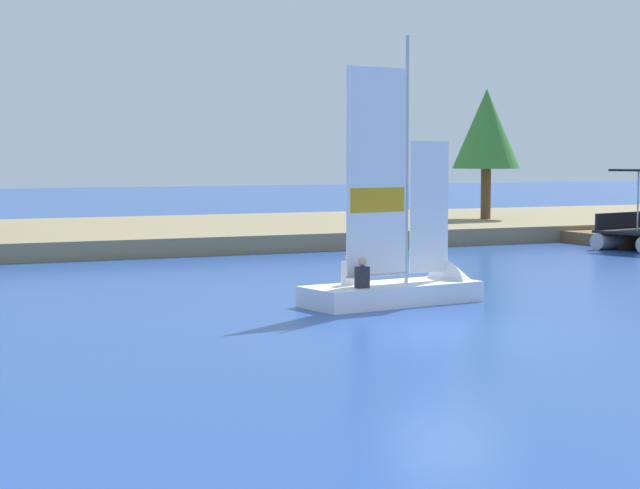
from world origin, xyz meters
The scene contains 5 objects.
ground_plane centered at (0.00, 0.00, 0.00)m, with size 200.00×200.00×0.00m, color #234793.
shore_bank centered at (0.00, 24.74, 0.32)m, with size 80.00×14.07×0.64m, color #897A56.
shoreline_tree_right centered at (16.23, 23.30, 4.52)m, with size 2.94×2.94×5.65m.
wooden_dock centered at (16.99, 16.16, 0.23)m, with size 1.84×4.10×0.45m, color brown.
sailboat centered at (1.87, 4.20, 0.43)m, with size 4.93×2.15×6.60m.
Camera 1 is at (-11.39, -18.87, 3.42)m, focal length 64.23 mm.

